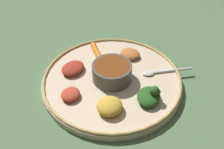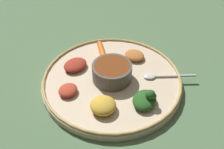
# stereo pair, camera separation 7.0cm
# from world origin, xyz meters

# --- Properties ---
(ground_plane) EXTENTS (2.40, 2.40, 0.00)m
(ground_plane) POSITION_xyz_m (0.00, 0.00, 0.00)
(ground_plane) COLOR #4C6B47
(platter) EXTENTS (0.39, 0.39, 0.02)m
(platter) POSITION_xyz_m (0.00, 0.00, 0.01)
(platter) COLOR #C6B293
(platter) RESTS_ON ground_plane
(platter_rim) EXTENTS (0.39, 0.39, 0.01)m
(platter_rim) POSITION_xyz_m (0.00, 0.00, 0.02)
(platter_rim) COLOR tan
(platter_rim) RESTS_ON platter
(center_bowl) EXTENTS (0.11, 0.11, 0.05)m
(center_bowl) POSITION_xyz_m (0.00, 0.00, 0.05)
(center_bowl) COLOR #4C4742
(center_bowl) RESTS_ON platter
(spoon) EXTENTS (0.14, 0.07, 0.01)m
(spoon) POSITION_xyz_m (0.13, -0.06, 0.02)
(spoon) COLOR silver
(spoon) RESTS_ON platter
(greens_pile) EXTENTS (0.09, 0.09, 0.05)m
(greens_pile) POSITION_xyz_m (0.03, -0.12, 0.04)
(greens_pile) COLOR #23511E
(greens_pile) RESTS_ON platter
(carrot_near_spoon) EXTENTS (0.04, 0.10, 0.02)m
(carrot_near_spoon) POSITION_xyz_m (0.02, 0.13, 0.03)
(carrot_near_spoon) COLOR orange
(carrot_near_spoon) RESTS_ON platter
(mound_berbere_red) EXTENTS (0.07, 0.07, 0.02)m
(mound_berbere_red) POSITION_xyz_m (-0.13, -0.00, 0.03)
(mound_berbere_red) COLOR #B73D28
(mound_berbere_red) RESTS_ON platter
(mound_beet) EXTENTS (0.09, 0.08, 0.02)m
(mound_beet) POSITION_xyz_m (-0.08, 0.09, 0.03)
(mound_beet) COLOR maroon
(mound_beet) RESTS_ON platter
(mound_lentil_yellow) EXTENTS (0.08, 0.08, 0.03)m
(mound_lentil_yellow) POSITION_xyz_m (-0.07, -0.09, 0.04)
(mound_lentil_yellow) COLOR gold
(mound_lentil_yellow) RESTS_ON platter
(mound_chickpea) EXTENTS (0.08, 0.08, 0.02)m
(mound_chickpea) POSITION_xyz_m (0.10, 0.05, 0.03)
(mound_chickpea) COLOR #B2662D
(mound_chickpea) RESTS_ON platter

